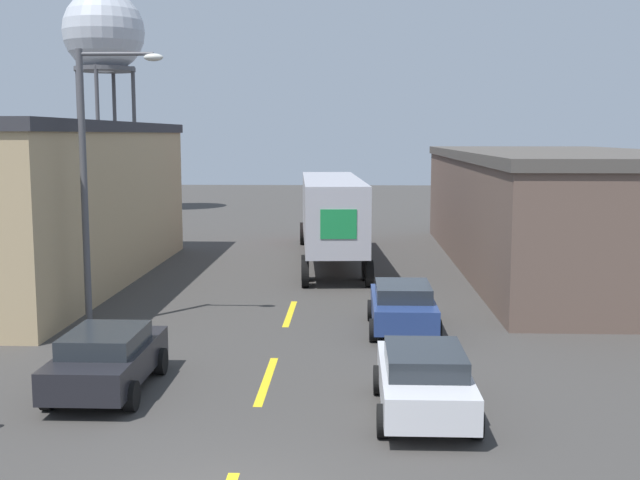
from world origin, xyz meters
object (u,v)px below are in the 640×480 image
water_tower (104,34)px  street_lamp (93,170)px  parked_car_right_mid (403,305)px  parked_car_right_near (424,379)px  semi_truck (330,210)px  parked_car_left_near (107,358)px

water_tower → street_lamp: bearing=-73.6°
parked_car_right_mid → water_tower: 41.99m
parked_car_right_near → parked_car_right_mid: bearing=90.0°
semi_truck → parked_car_right_near: semi_truck is taller
parked_car_right_mid → parked_car_right_near: size_ratio=1.00×
semi_truck → parked_car_left_near: size_ratio=3.67×
water_tower → street_lamp: water_tower is taller
semi_truck → street_lamp: size_ratio=1.87×
semi_truck → parked_car_left_near: semi_truck is taller
semi_truck → parked_car_right_mid: semi_truck is taller
parked_car_right_near → street_lamp: street_lamp is taller
parked_car_right_near → parked_car_left_near: bearing=169.8°
street_lamp → semi_truck: bearing=64.4°
parked_car_right_mid → street_lamp: 9.86m
parked_car_right_near → water_tower: water_tower is taller
parked_car_right_mid → parked_car_right_near: (0.00, -7.16, 0.00)m
street_lamp → water_tower: bearing=106.4°
semi_truck → street_lamp: 15.24m
semi_truck → water_tower: size_ratio=0.96×
parked_car_right_near → water_tower: 48.15m
parked_car_left_near → street_lamp: size_ratio=0.51×
parked_car_left_near → street_lamp: (-2.03, 5.72, 3.98)m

